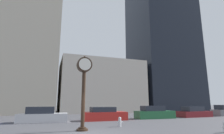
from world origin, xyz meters
name	(u,v)px	position (x,y,z in m)	size (l,w,h in m)	color
building_tall_tower	(20,25)	(-8.28, 24.00, 15.95)	(14.31, 12.00, 31.89)	#BCB29E
building_storefront_row	(99,87)	(7.15, 24.00, 4.80)	(15.39, 12.00, 9.60)	beige
building_glass_modern	(162,45)	(22.70, 24.00, 15.47)	(13.72, 12.00, 30.95)	black
street_clock	(84,81)	(0.01, 1.74, 3.27)	(1.03, 0.75, 5.01)	black
car_silver	(42,116)	(-2.66, 7.90, 0.59)	(4.48, 2.11, 1.42)	#BCBCC1
car_red	(104,115)	(3.32, 7.71, 0.57)	(4.51, 1.77, 1.35)	red
car_green	(154,113)	(9.40, 7.89, 0.60)	(4.57, 1.90, 1.43)	#236038
car_maroon	(194,113)	(15.36, 8.01, 0.55)	(4.51, 1.92, 1.31)	maroon
fire_hydrant_far	(120,122)	(3.04, 2.74, 0.37)	(0.50, 0.22, 0.72)	#B7B7BC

